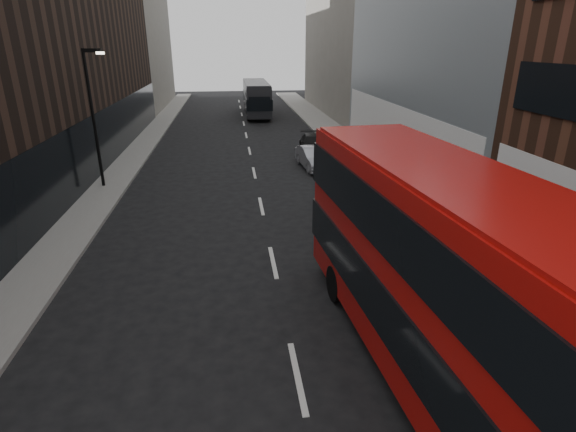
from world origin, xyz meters
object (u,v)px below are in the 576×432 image
object	(u,v)px
street_lamp	(94,110)
car_b	(313,158)
car_a	(346,202)
red_bus	(452,277)
grey_bus	(256,97)
car_c	(313,144)

from	to	relation	value
street_lamp	car_b	xyz separation A→B (m)	(11.98, 2.64, -3.51)
street_lamp	car_a	size ratio (longest dim) A/B	1.67
street_lamp	red_bus	size ratio (longest dim) A/B	0.56
red_bus	grey_bus	bearing A→B (deg)	87.91
street_lamp	car_c	bearing A→B (deg)	28.32
car_b	car_c	bearing A→B (deg)	73.77
car_b	car_c	size ratio (longest dim) A/B	0.93
car_b	red_bus	bearing A→B (deg)	-97.98
street_lamp	car_c	distance (m)	14.88
street_lamp	car_c	xyz separation A→B (m)	(12.72, 6.85, -3.55)
red_bus	car_b	bearing A→B (deg)	84.06
red_bus	car_b	distance (m)	19.31
red_bus	car_b	xyz separation A→B (m)	(0.55, 19.19, -2.09)
grey_bus	car_b	bearing A→B (deg)	-84.35
car_c	grey_bus	bearing A→B (deg)	103.86
car_a	car_b	distance (m)	8.61
car_a	car_c	world-z (taller)	car_a
street_lamp	grey_bus	bearing A→B (deg)	68.70
red_bus	car_b	world-z (taller)	red_bus
red_bus	street_lamp	bearing A→B (deg)	120.35
red_bus	car_b	size ratio (longest dim) A/B	3.07
red_bus	car_a	size ratio (longest dim) A/B	2.98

